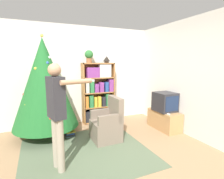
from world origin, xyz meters
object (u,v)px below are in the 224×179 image
Objects in this scene: potted_plant at (89,56)px; table_lamp at (107,59)px; armchair at (107,125)px; christmas_tree at (45,83)px; television at (165,102)px; standing_person at (57,109)px; bookshelf at (99,93)px.

table_lamp is at bearing 0.00° from potted_plant.
table_lamp is (0.49, 0.00, -0.09)m from potted_plant.
table_lamp is at bearing 157.91° from armchair.
christmas_tree is 1.77m from table_lamp.
television is 0.53× the size of armchair.
television is at bearing -36.89° from potted_plant.
potted_plant is at bearing 143.11° from television.
table_lamp is at bearing 132.34° from television.
christmas_tree reaches higher than potted_plant.
television and armchair have the same top height.
armchair is at bearing -34.04° from christmas_tree.
table_lamp is (1.54, 1.86, 0.77)m from standing_person.
standing_person is at bearing -165.26° from television.
television is 0.22× the size of christmas_tree.
christmas_tree reaches higher than standing_person.
table_lamp is (-1.07, 1.17, 1.04)m from television.
standing_person reaches higher than armchair.
armchair is at bearing -111.30° from table_lamp.
standing_person is at bearing -129.59° from table_lamp.
bookshelf is 1.30m from armchair.
table_lamp is at bearing 125.62° from standing_person.
christmas_tree is at bearing 168.92° from standing_person.
standing_person is 4.95× the size of potted_plant.
christmas_tree is 1.48m from standing_person.
bookshelf is 1.76m from television.
christmas_tree is at bearing -163.99° from bookshelf.
television is 2.86m from christmas_tree.
table_lamp is (0.47, 1.19, 1.41)m from armchair.
standing_person is at bearing -119.30° from potted_plant.
christmas_tree reaches higher than table_lamp.
bookshelf is at bearing 168.78° from armchair.
bookshelf is 1.04m from potted_plant.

